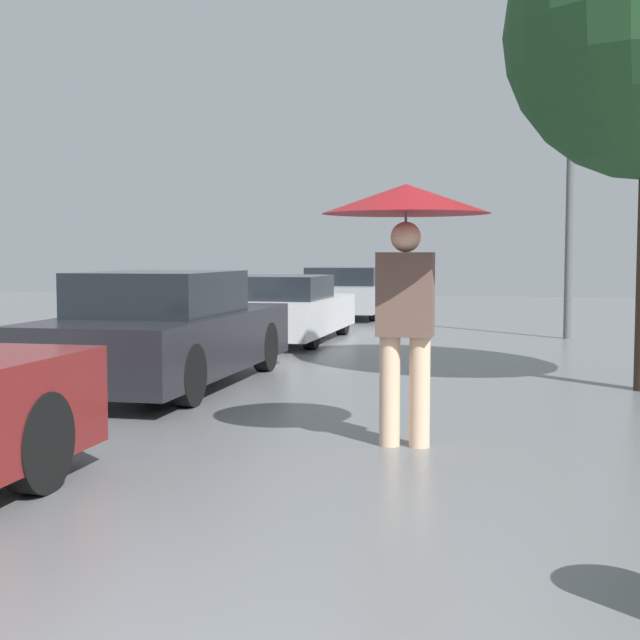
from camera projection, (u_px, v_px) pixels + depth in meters
pedestrian at (406, 230)px, 6.79m from camera, size 1.29×1.29×2.02m
parked_car_second at (167, 332)px, 10.10m from camera, size 1.69×4.41×1.29m
parked_car_third at (281, 310)px, 15.29m from camera, size 1.82×4.11×1.12m
parked_car_farthest at (348, 293)px, 21.20m from camera, size 1.89×4.48×1.17m
street_lamp at (570, 187)px, 15.46m from camera, size 0.27×0.27×4.57m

